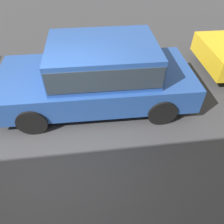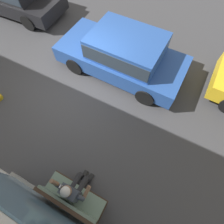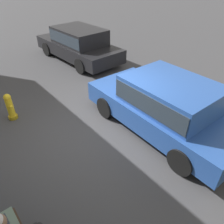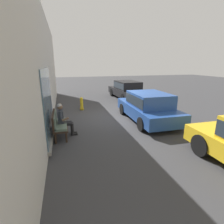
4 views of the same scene
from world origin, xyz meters
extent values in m
plane|color=#38383A|center=(0.00, 0.00, 0.00)|extent=(60.00, 60.00, 0.00)
cube|color=slate|center=(-1.91, 3.18, 1.45)|extent=(3.40, 0.03, 2.50)
cube|color=gray|center=(-1.91, 3.15, 0.18)|extent=(3.60, 0.12, 0.10)
cylinder|color=#332319|center=(-1.26, 3.00, 0.20)|extent=(0.07, 0.07, 0.40)
cylinder|color=#332319|center=(-2.56, 3.00, 0.20)|extent=(0.07, 0.07, 0.40)
cylinder|color=#332319|center=(-1.26, 2.61, 0.20)|extent=(0.07, 0.07, 0.40)
cylinder|color=#332319|center=(-2.56, 2.61, 0.20)|extent=(0.07, 0.07, 0.40)
cube|color=#332319|center=(-1.91, 2.81, 0.43)|extent=(1.46, 0.55, 0.06)
cube|color=slate|center=(-1.91, 2.81, 0.51)|extent=(1.40, 0.49, 0.10)
cube|color=#332319|center=(-1.91, 3.04, 0.73)|extent=(1.46, 0.07, 0.55)
cube|color=slate|center=(-1.91, 2.98, 0.73)|extent=(1.40, 0.06, 0.47)
cylinder|color=black|center=(-1.76, 2.57, 0.51)|extent=(0.15, 0.42, 0.15)
cylinder|color=black|center=(-1.76, 2.36, 0.25)|extent=(0.12, 0.12, 0.51)
cube|color=black|center=(-1.76, 2.28, 0.04)|extent=(0.10, 0.24, 0.07)
cylinder|color=black|center=(-1.94, 2.57, 0.51)|extent=(0.15, 0.42, 0.15)
cylinder|color=black|center=(-1.94, 2.36, 0.25)|extent=(0.12, 0.12, 0.51)
cube|color=black|center=(-1.94, 2.28, 0.04)|extent=(0.10, 0.24, 0.07)
cube|color=black|center=(-1.85, 2.78, 0.51)|extent=(0.34, 0.24, 0.14)
cube|color=#333842|center=(-1.85, 2.78, 0.79)|extent=(0.38, 0.22, 0.56)
sphere|color=brown|center=(-1.85, 2.78, 1.21)|extent=(0.22, 0.22, 0.22)
sphere|color=#B7B2AD|center=(-1.85, 2.79, 1.24)|extent=(0.20, 0.20, 0.20)
cylinder|color=#333842|center=(-2.09, 2.76, 0.90)|extent=(0.20, 0.10, 0.28)
cylinder|color=brown|center=(-2.14, 2.60, 0.78)|extent=(0.08, 0.27, 0.17)
cylinder|color=#333842|center=(-1.61, 2.78, 0.97)|extent=(0.25, 0.10, 0.22)
cylinder|color=brown|center=(-1.54, 2.76, 1.16)|extent=(0.16, 0.08, 0.25)
cube|color=silver|center=(-1.71, 2.76, 1.20)|extent=(0.02, 0.07, 0.15)
cube|color=#23478E|center=(-0.94, -1.50, 0.52)|extent=(4.33, 1.96, 0.57)
cube|color=#23478E|center=(-1.11, -1.49, 1.13)|extent=(2.26, 1.69, 0.66)
cube|color=#28333D|center=(-1.11, -1.49, 1.13)|extent=(2.22, 1.73, 0.46)
cylinder|color=black|center=(0.41, -0.62, 0.31)|extent=(0.62, 0.19, 0.62)
cylinder|color=black|center=(0.37, -2.42, 0.31)|extent=(0.62, 0.19, 0.62)
cylinder|color=black|center=(-2.25, -0.57, 0.31)|extent=(0.62, 0.19, 0.62)
cylinder|color=black|center=(-2.29, -2.37, 0.31)|extent=(0.62, 0.19, 0.62)
cylinder|color=black|center=(3.44, -1.72, 0.32)|extent=(0.64, 0.21, 0.64)
cylinder|color=black|center=(3.51, -3.43, 0.32)|extent=(0.64, 0.21, 0.64)
camera|label=1|loc=(-0.81, 2.60, 3.45)|focal=35.00mm
camera|label=2|loc=(-2.75, 2.60, 4.88)|focal=28.00mm
camera|label=3|loc=(-3.80, 2.60, 3.79)|focal=35.00mm
camera|label=4|loc=(-8.80, 2.60, 2.87)|focal=28.00mm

